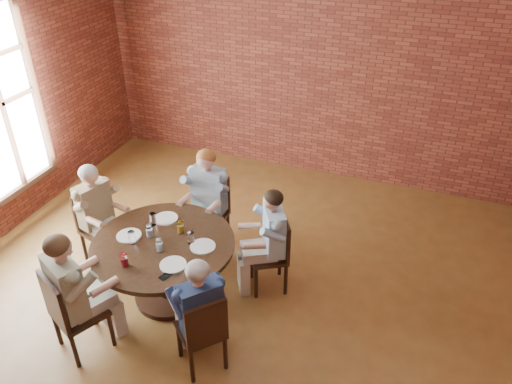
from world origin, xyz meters
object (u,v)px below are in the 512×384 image
(dining_table, at_px, (165,259))
(chair_e, at_px, (203,331))
(diner_a, at_px, (269,241))
(chair_c, at_px, (97,223))
(chair_b, at_px, (211,208))
(chair_a, at_px, (275,251))
(diner_e, at_px, (199,315))
(chair_d, at_px, (69,311))
(smartphone, at_px, (166,275))
(diner_c, at_px, (99,216))
(diner_d, at_px, (75,294))
(diner_b, at_px, (207,201))

(dining_table, height_order, chair_e, chair_e)
(diner_a, bearing_deg, chair_c, -113.61)
(chair_b, bearing_deg, chair_a, -23.92)
(chair_a, xyz_separation_m, diner_e, (-0.29, -1.25, 0.14))
(chair_d, relative_size, smartphone, 7.07)
(chair_b, relative_size, chair_c, 1.03)
(diner_c, relative_size, smartphone, 9.50)
(smartphone, bearing_deg, chair_b, 118.14)
(smartphone, bearing_deg, chair_d, -126.73)
(chair_e, xyz_separation_m, smartphone, (-0.51, 0.28, 0.27))
(chair_a, bearing_deg, chair_b, -145.57)
(dining_table, distance_m, chair_b, 1.07)
(diner_a, height_order, chair_d, diner_a)
(diner_a, relative_size, diner_d, 0.92)
(diner_b, bearing_deg, chair_a, -19.83)
(diner_e, bearing_deg, diner_d, -37.64)
(diner_c, bearing_deg, dining_table, -90.00)
(chair_d, bearing_deg, diner_d, -90.00)
(diner_a, relative_size, diner_c, 0.98)
(chair_b, relative_size, smartphone, 6.92)
(chair_a, height_order, diner_e, diner_e)
(dining_table, xyz_separation_m, chair_b, (0.03, 1.07, -0.02))
(diner_a, xyz_separation_m, diner_b, (-0.93, 0.43, 0.03))
(chair_c, bearing_deg, diner_d, -134.55)
(chair_d, bearing_deg, diner_b, -78.20)
(dining_table, bearing_deg, diner_d, -116.43)
(dining_table, bearing_deg, chair_a, 29.80)
(diner_b, height_order, chair_d, diner_b)
(dining_table, height_order, smartphone, smartphone)
(dining_table, distance_m, chair_c, 1.14)
(chair_e, height_order, smartphone, chair_e)
(chair_c, bearing_deg, dining_table, -90.00)
(diner_a, xyz_separation_m, chair_b, (-0.93, 0.52, -0.12))
(chair_c, xyz_separation_m, smartphone, (1.37, -0.76, 0.26))
(dining_table, height_order, chair_d, chair_d)
(chair_a, distance_m, diner_b, 1.08)
(smartphone, bearing_deg, diner_c, 169.10)
(diner_d, relative_size, diner_e, 1.08)
(diner_a, height_order, smartphone, diner_a)
(chair_e, bearing_deg, diner_d, -40.39)
(diner_a, bearing_deg, diner_b, -144.73)
(diner_a, bearing_deg, chair_a, 90.00)
(chair_a, relative_size, chair_b, 0.96)
(diner_a, bearing_deg, diner_d, -74.23)
(diner_b, bearing_deg, chair_e, -64.17)
(diner_b, relative_size, smartphone, 9.82)
(diner_d, height_order, smartphone, diner_d)
(chair_a, xyz_separation_m, diner_a, (-0.06, -0.04, 0.14))
(diner_b, bearing_deg, diner_e, -65.13)
(chair_b, bearing_deg, smartphone, -78.84)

